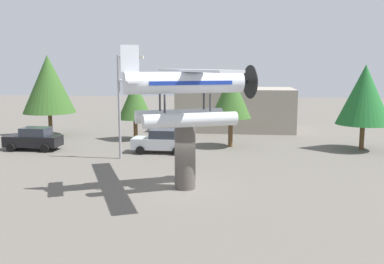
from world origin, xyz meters
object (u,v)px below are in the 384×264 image
Objects in this scene: car_mid_silver at (162,141)px; tree_west at (48,84)px; streetlight_primary at (122,99)px; tree_far_east at (364,95)px; floatplane_monument at (187,92)px; car_near_black at (34,139)px; tree_east at (135,100)px; display_pedestal at (185,157)px; storefront_building at (236,109)px; tree_center_back at (231,95)px.

tree_west is (-11.72, 6.49, 3.91)m from car_mid_silver.
streetlight_primary reaches higher than tree_far_east.
car_mid_silver is (-3.15, 9.06, -4.19)m from floatplane_monument.
streetlight_primary is (7.70, -2.18, 3.31)m from car_near_black.
display_pedestal is at bearing -66.25° from tree_east.
tree_far_east is (15.12, 2.98, 3.37)m from car_mid_silver.
display_pedestal is 0.29× the size of storefront_building.
storefront_building is (2.18, 22.00, 0.40)m from display_pedestal.
floatplane_monument is at bearing -51.17° from streetlight_primary.
floatplane_monument reaches higher than streetlight_primary.
floatplane_monument reaches higher than display_pedestal.
tree_far_east is at bearing -168.86° from car_mid_silver.
tree_east is (-8.59, -7.43, 1.40)m from storefront_building.
tree_west is at bearing -75.17° from car_near_black.
tree_center_back is at bearing -91.13° from storefront_building.
tree_west is at bearing 137.00° from streetlight_primary.
car_mid_silver is (-3.03, 9.11, -0.82)m from display_pedestal.
floatplane_monument is 8.67m from streetlight_primary.
streetlight_primary is (-2.26, -2.33, 3.31)m from car_mid_silver.
streetlight_primary is (-5.41, 6.72, -0.88)m from floatplane_monument.
tree_west is 8.50m from tree_east.
tree_center_back is 0.91× the size of tree_far_east.
car_mid_silver is at bearing 108.41° from display_pedestal.
tree_east is at bearing -139.55° from car_near_black.
tree_west is 1.25× the size of tree_center_back.
storefront_building is 2.22× the size of tree_east.
storefront_building is 1.95× the size of tree_center_back.
streetlight_primary is 12.95m from tree_west.
display_pedestal reaches higher than car_mid_silver.
tree_west is 17.10m from tree_center_back.
display_pedestal is 22.11m from storefront_building.
display_pedestal is at bearing -99.28° from tree_center_back.
streetlight_primary is 1.37× the size of tree_east.
car_mid_silver is 0.71× the size of tree_center_back.
car_near_black is 8.66m from streetlight_primary.
car_mid_silver is 6.70m from tree_center_back.
storefront_building is at bearing 40.86° from tree_east.
tree_west reaches higher than tree_east.
tree_far_east is (9.91, -9.91, 2.15)m from storefront_building.
car_mid_silver is 0.81× the size of tree_east.
tree_center_back reaches higher than car_mid_silver.
streetlight_primary is at bearing 104.14° from floatplane_monument.
tree_west is 1.14× the size of tree_far_east.
storefront_building is 18.30m from tree_west.
floatplane_monument is 1.33× the size of tree_west.
car_mid_silver is 6.94m from tree_east.
tree_far_east is at bearing 20.46° from floatplane_monument.
tree_west is (-14.75, 15.60, 3.09)m from display_pedestal.
tree_far_east is at bearing 17.00° from streetlight_primary.
car_near_black is at bearing -139.55° from tree_east.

